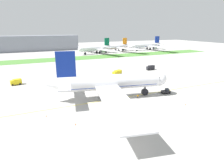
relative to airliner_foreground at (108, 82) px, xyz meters
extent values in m
plane|color=#ADAAA5|center=(4.71, -2.21, -6.34)|extent=(600.00, 600.00, 0.00)
cube|color=yellow|center=(4.71, -2.05, -6.34)|extent=(280.00, 0.36, 0.01)
cube|color=#4C8438|center=(4.71, 107.53, -6.29)|extent=(320.00, 24.00, 0.10)
cylinder|color=white|center=(0.59, -0.12, 0.18)|extent=(38.85, 13.40, 5.80)
cube|color=navy|center=(0.59, -0.12, -0.83)|extent=(37.25, 12.63, 0.70)
sphere|color=white|center=(21.00, -4.30, 0.18)|extent=(5.51, 5.51, 5.51)
cone|color=white|center=(-20.81, 4.26, 0.62)|extent=(7.24, 6.11, 4.93)
cube|color=navy|center=(-15.24, 3.12, 7.72)|extent=(6.90, 1.96, 9.28)
cube|color=white|center=(-14.83, 8.95, 1.05)|extent=(6.01, 9.94, 0.41)
cube|color=white|center=(-17.15, -2.41, 1.05)|extent=(6.01, 9.94, 0.41)
cube|color=white|center=(2.76, 20.06, -0.54)|extent=(15.23, 35.61, 0.46)
cube|color=white|center=(-5.35, -19.54, -0.54)|extent=(15.23, 35.61, 0.46)
cylinder|color=#B7BABF|center=(2.33, 12.20, -2.30)|extent=(6.04, 4.23, 3.19)
cylinder|color=black|center=(5.03, 11.65, -2.30)|extent=(1.14, 3.38, 3.35)
cylinder|color=#B7BABF|center=(-2.65, -12.14, -2.30)|extent=(6.04, 4.23, 3.19)
cylinder|color=black|center=(0.05, -12.69, -2.30)|extent=(1.14, 3.38, 3.35)
cylinder|color=black|center=(14.91, -3.05, -3.84)|extent=(0.61, 0.61, 2.25)
cylinder|color=black|center=(14.91, -3.05, -4.96)|extent=(2.95, 1.77, 2.76)
cylinder|color=black|center=(-1.81, 3.48, -3.84)|extent=(0.61, 0.61, 2.25)
cylinder|color=black|center=(-1.81, 3.48, -4.96)|extent=(2.95, 1.77, 2.76)
cylinder|color=black|center=(-3.03, -2.49, -3.84)|extent=(0.61, 0.61, 2.25)
cylinder|color=black|center=(-3.03, -2.49, -4.96)|extent=(2.95, 1.77, 2.76)
cube|color=black|center=(20.14, -4.12, 0.91)|extent=(2.86, 4.67, 1.04)
sphere|color=black|center=(-13.16, 5.59, 0.70)|extent=(0.41, 0.41, 0.41)
sphere|color=black|center=(-9.07, 4.76, 0.70)|extent=(0.41, 0.41, 0.41)
sphere|color=black|center=(-4.98, 3.92, 0.70)|extent=(0.41, 0.41, 0.41)
sphere|color=black|center=(-0.89, 3.08, 0.70)|extent=(0.41, 0.41, 0.41)
sphere|color=black|center=(3.21, 2.24, 0.70)|extent=(0.41, 0.41, 0.41)
sphere|color=black|center=(7.30, 1.41, 0.70)|extent=(0.41, 0.41, 0.41)
sphere|color=black|center=(11.39, 0.57, 0.70)|extent=(0.41, 0.41, 0.41)
sphere|color=black|center=(15.48, -0.27, 0.70)|extent=(0.41, 0.41, 0.41)
cube|color=#26262B|center=(24.13, -4.94, -5.50)|extent=(3.97, 2.67, 0.78)
cube|color=black|center=(24.67, -5.05, -4.66)|extent=(1.59, 1.74, 0.90)
cylinder|color=black|center=(21.46, -4.39, -5.74)|extent=(1.79, 0.48, 0.12)
cylinder|color=black|center=(22.68, -5.66, -5.89)|extent=(0.95, 0.52, 0.90)
cylinder|color=black|center=(23.08, -3.71, -5.89)|extent=(0.95, 0.52, 0.90)
cylinder|color=black|center=(25.18, -6.17, -5.89)|extent=(0.95, 0.52, 0.90)
cylinder|color=black|center=(25.58, -4.22, -5.89)|extent=(0.95, 0.52, 0.90)
cylinder|color=black|center=(10.18, -5.20, -5.94)|extent=(0.12, 0.12, 0.81)
cylinder|color=orange|center=(10.04, -5.16, -5.27)|extent=(0.09, 0.09, 0.52)
cylinder|color=black|center=(10.36, -5.24, -5.94)|extent=(0.12, 0.12, 0.81)
cylinder|color=orange|center=(10.50, -5.28, -5.27)|extent=(0.09, 0.09, 0.52)
cube|color=orange|center=(10.27, -5.22, -5.24)|extent=(0.47, 0.34, 0.58)
sphere|color=brown|center=(10.27, -5.22, -4.83)|extent=(0.22, 0.22, 0.22)
cube|color=#F2590C|center=(-24.27, -7.26, -6.33)|extent=(0.36, 0.36, 0.03)
cone|color=#F2590C|center=(-24.27, -7.26, -6.04)|extent=(0.28, 0.28, 0.55)
cylinder|color=white|center=(-24.27, -7.26, -6.01)|extent=(0.17, 0.17, 0.06)
cube|color=#F2590C|center=(-17.22, -16.33, -6.33)|extent=(0.36, 0.36, 0.03)
cone|color=#F2590C|center=(-17.22, -16.33, -6.04)|extent=(0.28, 0.28, 0.55)
cylinder|color=white|center=(-17.22, -16.33, -6.01)|extent=(0.17, 0.17, 0.06)
cube|color=#F2590C|center=(22.43, -18.06, -6.33)|extent=(0.36, 0.36, 0.03)
cone|color=#F2590C|center=(22.43, -18.06, -6.04)|extent=(0.28, 0.28, 0.55)
cylinder|color=white|center=(22.43, -18.06, -6.01)|extent=(0.17, 0.17, 0.06)
cube|color=yellow|center=(20.36, 33.34, -4.69)|extent=(5.14, 3.77, 2.41)
cube|color=yellow|center=(17.60, 32.19, -4.91)|extent=(2.47, 2.59, 1.96)
cube|color=#263347|center=(16.82, 31.86, -4.52)|extent=(0.77, 1.69, 0.86)
cylinder|color=black|center=(18.01, 31.20, -5.89)|extent=(0.95, 0.62, 0.90)
cylinder|color=black|center=(17.19, 33.17, -5.89)|extent=(0.95, 0.62, 0.90)
cylinder|color=black|center=(21.85, 32.80, -5.89)|extent=(0.95, 0.62, 0.90)
cylinder|color=black|center=(21.02, 34.77, -5.89)|extent=(0.95, 0.62, 0.90)
cube|color=yellow|center=(-33.15, 35.21, -4.71)|extent=(4.07, 2.90, 2.37)
cube|color=yellow|center=(-35.48, 34.78, -4.91)|extent=(1.81, 2.40, 1.96)
cube|color=#263347|center=(-36.15, 34.66, -4.52)|extent=(0.42, 1.88, 0.86)
cylinder|color=black|center=(-35.28, 33.67, -5.89)|extent=(0.94, 0.46, 0.90)
cylinder|color=black|center=(-35.69, 35.89, -5.89)|extent=(0.94, 0.46, 0.90)
cylinder|color=black|center=(-32.03, 34.26, -5.89)|extent=(0.94, 0.46, 0.90)
cylinder|color=black|center=(-32.44, 36.49, -5.89)|extent=(0.94, 0.46, 0.90)
cube|color=black|center=(46.75, 37.20, -4.63)|extent=(4.46, 2.49, 2.52)
cube|color=black|center=(44.04, 36.92, -4.90)|extent=(1.85, 2.14, 1.99)
cube|color=#263347|center=(43.27, 36.85, -4.50)|extent=(0.25, 1.74, 0.87)
cylinder|color=black|center=(44.14, 35.89, -5.89)|extent=(0.93, 0.39, 0.90)
cylinder|color=black|center=(43.93, 37.95, -5.89)|extent=(0.93, 0.39, 0.90)
cylinder|color=black|center=(47.92, 36.27, -5.89)|extent=(0.93, 0.39, 0.90)
cylinder|color=black|center=(47.71, 38.33, -5.89)|extent=(0.93, 0.39, 0.90)
cylinder|color=white|center=(41.60, 131.25, -0.70)|extent=(35.87, 14.20, 5.01)
cube|color=#055938|center=(41.60, 131.25, -1.58)|extent=(34.38, 13.44, 0.60)
sphere|color=white|center=(22.99, 126.21, -0.70)|extent=(4.76, 4.76, 4.76)
cone|color=white|center=(61.06, 136.52, -0.33)|extent=(6.44, 5.55, 4.26)
cube|color=#055938|center=(56.12, 135.18, 5.81)|extent=(6.35, 2.17, 8.02)
cube|color=white|center=(58.12, 130.53, 0.05)|extent=(5.90, 8.77, 0.35)
cube|color=white|center=(55.50, 140.21, 0.05)|extent=(5.90, 8.77, 0.35)
cube|color=white|center=(48.20, 113.75, -1.33)|extent=(16.03, 33.16, 0.40)
cube|color=white|center=(38.47, 149.69, -1.33)|extent=(16.03, 33.16, 0.40)
cylinder|color=#B7BABF|center=(45.27, 120.47, -2.85)|extent=(5.32, 3.91, 2.76)
cylinder|color=black|center=(42.97, 119.84, -2.85)|extent=(1.16, 2.90, 2.89)
cylinder|color=#B7BABF|center=(39.32, 142.41, -2.85)|extent=(5.32, 3.91, 2.76)
cylinder|color=black|center=(37.03, 141.79, -2.85)|extent=(1.16, 2.90, 2.89)
cylinder|color=black|center=(28.47, 127.69, -4.18)|extent=(0.52, 0.52, 1.94)
cylinder|color=black|center=(28.47, 127.69, -5.15)|extent=(2.58, 1.66, 2.38)
cylinder|color=black|center=(45.06, 129.46, -4.18)|extent=(0.52, 0.52, 1.94)
cylinder|color=black|center=(45.06, 129.46, -5.15)|extent=(2.58, 1.66, 2.38)
cylinder|color=black|center=(43.68, 134.54, -4.18)|extent=(0.52, 0.52, 1.94)
cylinder|color=black|center=(43.68, 134.54, -5.15)|extent=(2.58, 1.66, 2.38)
cylinder|color=white|center=(68.94, 140.28, -1.06)|extent=(40.36, 20.59, 4.69)
cube|color=orange|center=(68.94, 140.28, -1.89)|extent=(38.67, 19.59, 0.56)
sphere|color=white|center=(48.49, 131.65, -1.06)|extent=(4.46, 4.46, 4.46)
cone|color=white|center=(90.15, 149.24, -0.71)|extent=(6.31, 5.68, 3.99)
cube|color=orange|center=(85.13, 147.11, 5.04)|extent=(7.12, 3.36, 7.51)
cube|color=white|center=(87.72, 143.12, -0.36)|extent=(7.16, 8.70, 0.33)
cube|color=white|center=(84.07, 151.76, -0.36)|extent=(7.16, 8.70, 0.33)
cube|color=white|center=(79.10, 121.60, -1.65)|extent=(23.12, 38.26, 0.38)
cube|color=white|center=(62.64, 160.60, -1.65)|extent=(23.12, 38.26, 0.38)
cylinder|color=#B7BABF|center=(74.65, 128.91, -3.07)|extent=(5.11, 4.11, 2.58)
cylinder|color=black|center=(72.60, 128.04, -3.07)|extent=(1.41, 2.65, 2.71)
cylinder|color=#B7BABF|center=(64.78, 152.31, -3.07)|extent=(5.11, 4.11, 2.58)
cylinder|color=black|center=(62.72, 151.44, -3.07)|extent=(1.41, 2.65, 2.71)
cylinder|color=black|center=(54.30, 134.10, -4.32)|extent=(0.49, 0.49, 1.82)
cylinder|color=black|center=(54.30, 134.10, -5.23)|extent=(2.44, 1.79, 2.23)
cylinder|color=black|center=(72.98, 139.32, -4.32)|extent=(0.49, 0.49, 1.82)
cylinder|color=black|center=(72.98, 139.32, -5.23)|extent=(2.44, 1.79, 2.23)
cylinder|color=black|center=(71.07, 143.85, -4.32)|extent=(0.49, 0.49, 1.82)
cylinder|color=black|center=(71.07, 143.85, -5.23)|extent=(2.44, 1.79, 2.23)
cylinder|color=white|center=(112.88, 140.11, -0.60)|extent=(43.19, 12.37, 5.11)
cube|color=navy|center=(112.88, 140.11, -1.49)|extent=(41.43, 11.67, 0.61)
sphere|color=white|center=(90.33, 136.20, -0.60)|extent=(4.85, 4.85, 4.85)
cone|color=white|center=(136.30, 144.17, -0.21)|extent=(6.28, 5.24, 4.34)
cube|color=navy|center=(130.65, 143.19, 6.05)|extent=(7.70, 1.82, 8.17)
cube|color=white|center=(132.37, 138.30, 0.17)|extent=(6.05, 8.86, 0.36)
cube|color=white|center=(130.62, 148.37, 0.17)|extent=(6.05, 8.86, 0.36)
cube|color=white|center=(118.73, 118.91, -1.23)|extent=(15.91, 39.70, 0.41)
cube|color=white|center=(111.26, 162.03, -1.23)|extent=(15.91, 39.70, 0.41)
cylinder|color=#B7BABF|center=(115.97, 127.26, -2.78)|extent=(5.26, 3.60, 2.81)
cylinder|color=black|center=(113.58, 126.85, -2.78)|extent=(0.92, 2.98, 2.95)
cylinder|color=#B7BABF|center=(111.47, 153.24, -2.78)|extent=(5.26, 3.60, 2.81)
cylinder|color=black|center=(109.08, 152.83, -2.78)|extent=(0.92, 2.98, 2.95)
cylinder|color=black|center=(96.80, 137.32, -4.14)|extent=(0.53, 0.53, 1.98)
cylinder|color=black|center=(96.80, 137.32, -5.13)|extent=(2.58, 1.49, 2.43)
cylinder|color=black|center=(116.72, 138.05, -4.14)|extent=(0.53, 0.53, 1.98)
cylinder|color=black|center=(116.72, 138.05, -5.13)|extent=(2.58, 1.49, 2.43)
cylinder|color=black|center=(115.80, 143.33, -4.14)|extent=(0.53, 0.53, 1.98)
cylinder|color=black|center=(115.80, 143.33, -5.13)|extent=(2.58, 1.49, 2.43)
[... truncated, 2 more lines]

